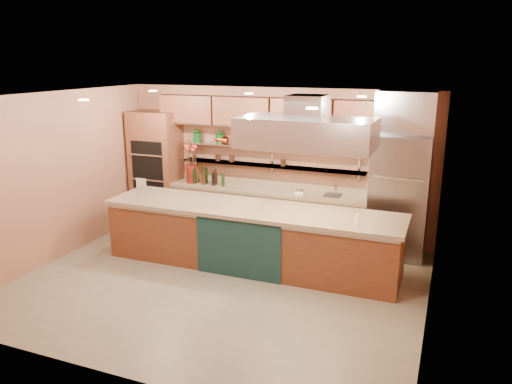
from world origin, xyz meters
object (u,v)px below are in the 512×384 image
at_px(refrigerator, 399,197).
at_px(flower_vase, 191,174).
at_px(copper_kettle, 225,140).
at_px(island, 251,236).
at_px(kitchen_scale, 300,191).
at_px(green_canister, 258,141).

xyz_separation_m(refrigerator, flower_vase, (-3.98, 0.01, 0.06)).
bearing_deg(copper_kettle, island, -53.01).
bearing_deg(copper_kettle, refrigerator, -3.94).
bearing_deg(copper_kettle, flower_vase, -160.96).
bearing_deg(copper_kettle, kitchen_scale, -7.86).
relative_size(island, flower_vase, 13.38).
relative_size(refrigerator, copper_kettle, 11.59).
bearing_deg(flower_vase, green_canister, 9.47).
bearing_deg(green_canister, island, -72.35).
bearing_deg(green_canister, kitchen_scale, -13.56).
bearing_deg(refrigerator, island, -148.23).
distance_m(flower_vase, green_canister, 1.51).
distance_m(copper_kettle, green_canister, 0.68).
xyz_separation_m(refrigerator, green_canister, (-2.66, 0.23, 0.76)).
distance_m(flower_vase, kitchen_scale, 2.24).
bearing_deg(flower_vase, island, -36.55).
distance_m(island, kitchen_scale, 1.49).
distance_m(kitchen_scale, copper_kettle, 1.80).
height_order(island, flower_vase, flower_vase).
bearing_deg(flower_vase, copper_kettle, 19.04).
distance_m(kitchen_scale, green_canister, 1.26).
height_order(refrigerator, kitchen_scale, refrigerator).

